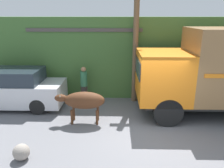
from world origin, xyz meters
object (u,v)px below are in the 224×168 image
brown_cow (83,101)px  roadside_rock (21,152)px  parked_suv (11,89)px  pedestrian_on_hill (84,83)px  utility_pole (136,44)px

brown_cow → roadside_rock: bearing=-133.3°
brown_cow → parked_suv: size_ratio=0.41×
pedestrian_on_hill → roadside_rock: 4.64m
parked_suv → utility_pole: utility_pole is taller
brown_cow → roadside_rock: size_ratio=4.01×
brown_cow → utility_pole: bearing=36.2°
brown_cow → pedestrian_on_hill: pedestrian_on_hill is taller
utility_pole → roadside_rock: bearing=-127.0°
brown_cow → roadside_rock: 2.82m
brown_cow → pedestrian_on_hill: (-0.29, 2.10, 0.06)m
brown_cow → parked_suv: parked_suv is taller
pedestrian_on_hill → roadside_rock: size_ratio=3.62×
brown_cow → pedestrian_on_hill: size_ratio=1.11×
pedestrian_on_hill → roadside_rock: (-1.14, -4.44, -0.71)m
parked_suv → utility_pole: size_ratio=0.88×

